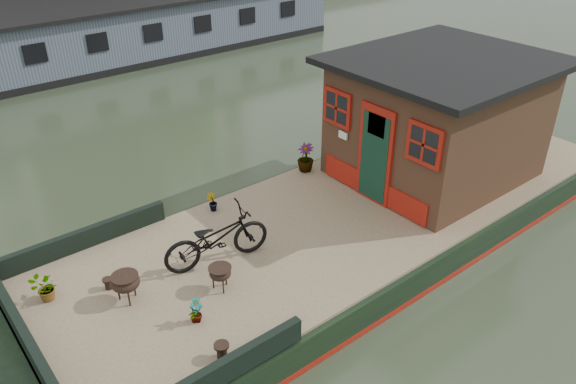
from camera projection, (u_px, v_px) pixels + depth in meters
ground at (354, 235)px, 10.86m from camera, size 120.00×120.00×0.00m
houseboat_hull at (301, 249)px, 10.00m from camera, size 14.01×4.02×0.60m
houseboat_deck at (356, 208)px, 10.55m from camera, size 11.80×3.80×0.05m
bow_bulwark at (94, 317)px, 7.70m from camera, size 3.00×4.00×0.35m
cabin at (438, 118)px, 11.10m from camera, size 4.00×3.50×2.42m
bicycle at (216, 238)px, 8.85m from camera, size 1.83×0.92×0.92m
potted_plant_a at (197, 310)px, 7.76m from camera, size 0.27×0.25×0.43m
potted_plant_b at (212, 202)px, 10.34m from camera, size 0.23×0.24×0.35m
potted_plant_c at (45, 289)px, 8.17m from camera, size 0.47×0.44×0.41m
potted_plant_d at (306, 158)px, 11.63m from camera, size 0.41×0.41×0.60m
potted_plant_e at (194, 314)px, 7.80m from camera, size 0.14×0.17×0.29m
brazier_front at (221, 278)px, 8.39m from camera, size 0.41×0.41×0.40m
brazier_rear at (126, 288)px, 8.15m from camera, size 0.50×0.50×0.45m
bollard_port at (108, 284)px, 8.45m from camera, size 0.16×0.16×0.18m
bollard_stbd at (222, 351)px, 7.24m from camera, size 0.20×0.20×0.23m
far_houseboat at (76, 37)px, 19.80m from camera, size 20.40×4.40×2.11m
quay at (23, 18)px, 24.44m from camera, size 60.00×6.00×0.90m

